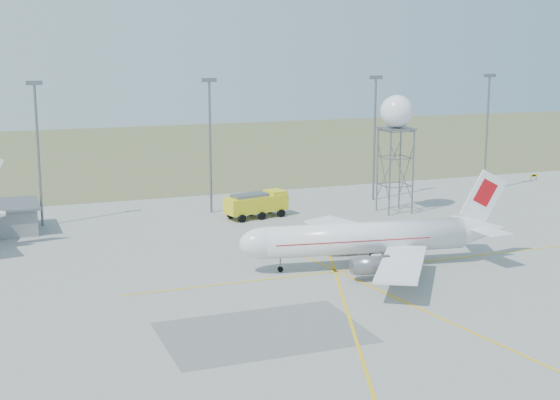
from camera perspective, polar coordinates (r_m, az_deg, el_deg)
name	(u,v)px	position (r m, az deg, el deg)	size (l,w,h in m)	color
ground	(558,362)	(68.32, 19.66, -11.12)	(400.00, 400.00, 0.00)	#A0A09B
grass_strip	(166,150)	(193.63, -8.31, 3.62)	(400.00, 120.00, 0.03)	#4D5B32
mast_a	(38,142)	(114.24, -17.30, 4.10)	(2.20, 0.50, 20.50)	slate
mast_b	(210,134)	(118.52, -5.14, 4.80)	(2.20, 0.50, 20.50)	slate
mast_c	(375,127)	(129.03, 6.95, 5.29)	(2.20, 0.50, 20.50)	slate
mast_d	(487,123)	(140.68, 14.92, 5.48)	(2.20, 0.50, 20.50)	slate
taxi_sign_near	(534,176)	(156.27, 18.07, 1.70)	(1.60, 0.17, 1.20)	black
airliner_main	(370,238)	(90.66, 6.57, -2.80)	(32.19, 30.98, 10.97)	white
radar_tower	(396,147)	(119.83, 8.46, 3.85)	(4.97, 4.97, 17.99)	slate
fire_truck	(258,205)	(116.16, -1.65, -0.40)	(10.01, 5.39, 3.82)	yellow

